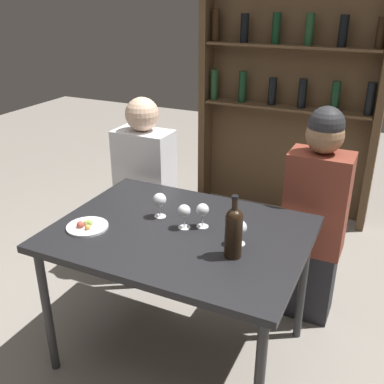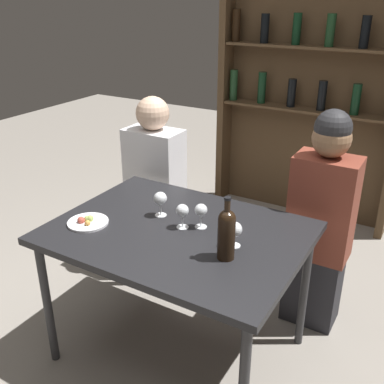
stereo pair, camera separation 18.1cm
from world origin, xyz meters
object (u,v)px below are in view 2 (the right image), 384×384
(wine_bottle, at_px, (226,232))
(wine_glass_3, at_px, (160,199))
(food_plate_0, at_px, (88,222))
(seated_person_right, at_px, (320,224))
(seated_person_left, at_px, (155,191))
(wine_glass_1, at_px, (182,211))
(wine_glass_0, at_px, (234,231))
(wine_glass_2, at_px, (201,211))

(wine_bottle, bearing_deg, wine_glass_3, 157.87)
(wine_glass_3, distance_m, food_plate_0, 0.38)
(wine_glass_3, height_order, seated_person_right, seated_person_right)
(wine_glass_3, distance_m, seated_person_left, 0.75)
(food_plate_0, relative_size, seated_person_right, 0.16)
(wine_bottle, relative_size, wine_glass_3, 2.20)
(wine_glass_1, relative_size, food_plate_0, 0.62)
(wine_glass_0, relative_size, wine_glass_1, 0.96)
(food_plate_0, bearing_deg, wine_glass_0, 13.29)
(wine_glass_0, distance_m, seated_person_right, 0.72)
(wine_bottle, bearing_deg, wine_glass_2, 140.87)
(wine_bottle, height_order, wine_glass_3, wine_bottle)
(food_plate_0, distance_m, seated_person_left, 0.85)
(wine_glass_1, xyz_separation_m, food_plate_0, (-0.43, -0.21, -0.08))
(seated_person_left, bearing_deg, wine_glass_0, -35.98)
(food_plate_0, height_order, seated_person_right, seated_person_right)
(wine_glass_2, height_order, seated_person_left, seated_person_left)
(food_plate_0, height_order, seated_person_left, seated_person_left)
(wine_glass_0, xyz_separation_m, wine_glass_2, (-0.22, 0.08, 0.01))
(wine_bottle, bearing_deg, wine_glass_0, 95.90)
(wine_bottle, height_order, wine_glass_1, wine_bottle)
(seated_person_left, height_order, seated_person_right, seated_person_right)
(wine_glass_0, xyz_separation_m, wine_glass_3, (-0.46, 0.09, 0.01))
(wine_glass_2, relative_size, seated_person_left, 0.10)
(wine_glass_0, distance_m, food_plate_0, 0.75)
(wine_glass_0, relative_size, seated_person_right, 0.09)
(wine_bottle, distance_m, food_plate_0, 0.75)
(wine_glass_1, distance_m, seated_person_left, 0.89)
(seated_person_right, bearing_deg, wine_bottle, -106.42)
(food_plate_0, bearing_deg, seated_person_left, 101.11)
(wine_glass_0, distance_m, wine_glass_1, 0.30)
(wine_glass_2, distance_m, seated_person_left, 0.91)
(wine_glass_3, bearing_deg, wine_glass_0, -10.87)
(wine_glass_1, distance_m, wine_glass_2, 0.09)
(wine_bottle, xyz_separation_m, wine_glass_1, (-0.31, 0.14, -0.04))
(wine_glass_1, bearing_deg, wine_bottle, -24.26)
(wine_glass_1, xyz_separation_m, seated_person_right, (0.53, 0.61, -0.21))
(wine_glass_0, height_order, wine_glass_1, wine_glass_1)
(food_plate_0, relative_size, seated_person_left, 0.17)
(wine_glass_0, relative_size, seated_person_left, 0.10)
(wine_bottle, xyz_separation_m, wine_glass_0, (-0.01, 0.10, -0.05))
(wine_glass_1, height_order, seated_person_left, seated_person_left)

